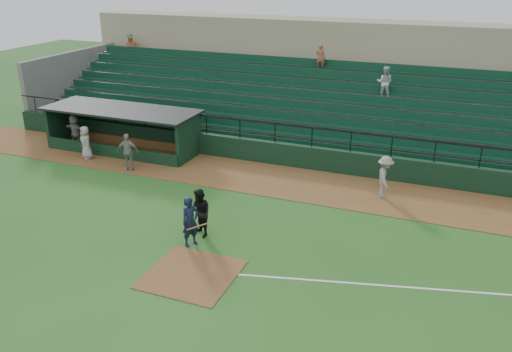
% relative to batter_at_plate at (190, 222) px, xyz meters
% --- Properties ---
extents(ground, '(90.00, 90.00, 0.00)m').
position_rel_batter_at_plate_xyz_m(ground, '(0.99, -0.83, -0.98)').
color(ground, '#265A1D').
rests_on(ground, ground).
extents(warning_track, '(40.00, 4.00, 0.03)m').
position_rel_batter_at_plate_xyz_m(warning_track, '(0.99, 7.17, -0.97)').
color(warning_track, brown).
rests_on(warning_track, ground).
extents(home_plate_dirt, '(3.00, 3.00, 0.03)m').
position_rel_batter_at_plate_xyz_m(home_plate_dirt, '(0.99, -1.83, -0.97)').
color(home_plate_dirt, brown).
rests_on(home_plate_dirt, ground).
extents(foul_line, '(17.49, 4.44, 0.01)m').
position_rel_batter_at_plate_xyz_m(foul_line, '(8.99, 0.37, -0.98)').
color(foul_line, white).
rests_on(foul_line, ground).
extents(stadium_structure, '(38.00, 13.08, 6.40)m').
position_rel_batter_at_plate_xyz_m(stadium_structure, '(0.99, 15.63, 1.32)').
color(stadium_structure, black).
rests_on(stadium_structure, ground).
extents(dugout, '(8.90, 3.20, 2.42)m').
position_rel_batter_at_plate_xyz_m(dugout, '(-8.76, 8.73, 0.35)').
color(dugout, black).
rests_on(dugout, ground).
extents(batter_at_plate, '(1.17, 0.85, 1.96)m').
position_rel_batter_at_plate_xyz_m(batter_at_plate, '(0.00, 0.00, 0.00)').
color(batter_at_plate, black).
rests_on(batter_at_plate, ground).
extents(umpire, '(1.19, 1.13, 1.95)m').
position_rel_batter_at_plate_xyz_m(umpire, '(-0.00, 0.78, -0.01)').
color(umpire, black).
rests_on(umpire, ground).
extents(runner, '(1.02, 1.40, 1.95)m').
position_rel_batter_at_plate_xyz_m(runner, '(6.07, 7.12, 0.02)').
color(runner, gray).
rests_on(runner, warning_track).
extents(dugout_player_a, '(1.23, 0.80, 1.94)m').
position_rel_batter_at_plate_xyz_m(dugout_player_a, '(-6.71, 5.71, 0.02)').
color(dugout_player_a, gray).
rests_on(dugout_player_a, warning_track).
extents(dugout_player_b, '(1.06, 0.97, 1.81)m').
position_rel_batter_at_plate_xyz_m(dugout_player_b, '(-9.79, 6.29, -0.04)').
color(dugout_player_b, '#A49E9A').
rests_on(dugout_player_b, warning_track).
extents(dugout_player_c, '(1.76, 0.74, 1.84)m').
position_rel_batter_at_plate_xyz_m(dugout_player_c, '(-11.83, 7.90, -0.03)').
color(dugout_player_c, '#AAA59F').
rests_on(dugout_player_c, warning_track).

